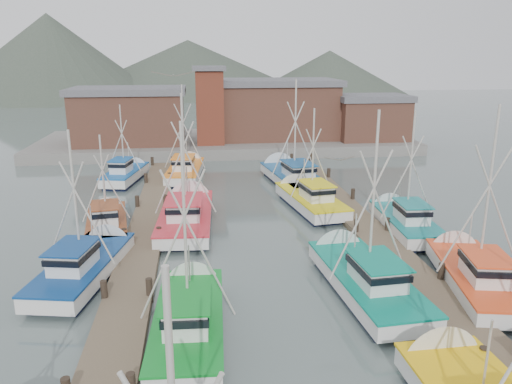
{
  "coord_description": "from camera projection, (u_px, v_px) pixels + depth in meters",
  "views": [
    {
      "loc": [
        -3.7,
        -23.11,
        11.0
      ],
      "look_at": [
        -0.01,
        6.96,
        2.6
      ],
      "focal_mm": 35.0,
      "sensor_mm": 36.0,
      "label": 1
    }
  ],
  "objects": [
    {
      "name": "shed_center",
      "position": [
        275.0,
        108.0,
        60.31
      ],
      "size": [
        14.84,
        9.54,
        6.9
      ],
      "color": "#553026",
      "rests_on": "quay"
    },
    {
      "name": "dock_right",
      "position": [
        377.0,
        239.0,
        30.11
      ],
      "size": [
        2.3,
        46.0,
        1.5
      ],
      "color": "brown",
      "rests_on": "ground"
    },
    {
      "name": "gull_far",
      "position": [
        339.0,
        159.0,
        24.81
      ],
      "size": [
        1.55,
        0.63,
        0.24
      ],
      "rotation": [
        0.0,
        0.0,
        0.1
      ],
      "color": "gray",
      "rests_on": "ground"
    },
    {
      "name": "boat_13",
      "position": [
        291.0,
        176.0,
        43.67
      ],
      "size": [
        4.63,
        10.78,
        10.0
      ],
      "rotation": [
        0.0,
        0.0,
        0.14
      ],
      "color": "#101736",
      "rests_on": "ground"
    },
    {
      "name": "boat_8",
      "position": [
        187.0,
        214.0,
        33.28
      ],
      "size": [
        3.97,
        10.5,
        9.67
      ],
      "rotation": [
        0.0,
        0.0,
        -0.05
      ],
      "color": "#101736",
      "rests_on": "ground"
    },
    {
      "name": "gull_near",
      "position": [
        173.0,
        75.0,
        17.5
      ],
      "size": [
        1.54,
        0.6,
        0.24
      ],
      "rotation": [
        0.0,
        0.0,
        -0.0
      ],
      "color": "gray",
      "rests_on": "ground"
    },
    {
      "name": "lookout_tower",
      "position": [
        210.0,
        105.0,
        55.32
      ],
      "size": [
        3.6,
        3.6,
        8.5
      ],
      "color": "maroon",
      "rests_on": "quay"
    },
    {
      "name": "boat_5",
      "position": [
        362.0,
        277.0,
        23.91
      ],
      "size": [
        3.85,
        9.61,
        9.56
      ],
      "rotation": [
        0.0,
        0.0,
        0.07
      ],
      "color": "#101736",
      "rests_on": "ground"
    },
    {
      "name": "distant_hills",
      "position": [
        162.0,
        94.0,
        141.23
      ],
      "size": [
        175.0,
        140.0,
        42.0
      ],
      "color": "#465042",
      "rests_on": "ground"
    },
    {
      "name": "ground",
      "position": [
        273.0,
        277.0,
        25.47
      ],
      "size": [
        260.0,
        260.0,
        0.0
      ],
      "primitive_type": "plane",
      "color": "#4B5A59",
      "rests_on": "ground"
    },
    {
      "name": "boat_12",
      "position": [
        186.0,
        170.0,
        45.99
      ],
      "size": [
        3.67,
        9.12,
        9.21
      ],
      "rotation": [
        0.0,
        0.0,
        -0.1
      ],
      "color": "#101736",
      "rests_on": "ground"
    },
    {
      "name": "quay",
      "position": [
        226.0,
        143.0,
        60.7
      ],
      "size": [
        44.0,
        16.0,
        1.2
      ],
      "primitive_type": "cube",
      "color": "gray",
      "rests_on": "ground"
    },
    {
      "name": "boat_7",
      "position": [
        472.0,
        274.0,
        24.24
      ],
      "size": [
        4.33,
        9.05,
        9.65
      ],
      "rotation": [
        0.0,
        0.0,
        -0.2
      ],
      "color": "#101736",
      "rests_on": "ground"
    },
    {
      "name": "boat_11",
      "position": [
        402.0,
        220.0,
        32.08
      ],
      "size": [
        3.39,
        8.25,
        8.41
      ],
      "rotation": [
        0.0,
        0.0,
        -0.05
      ],
      "color": "#101736",
      "rests_on": "ground"
    },
    {
      "name": "boat_10",
      "position": [
        107.0,
        223.0,
        31.59
      ],
      "size": [
        3.4,
        7.92,
        6.94
      ],
      "rotation": [
        0.0,
        0.0,
        0.15
      ],
      "color": "#101736",
      "rests_on": "ground"
    },
    {
      "name": "boat_14",
      "position": [
        127.0,
        174.0,
        44.6
      ],
      "size": [
        3.7,
        7.92,
        7.4
      ],
      "rotation": [
        0.0,
        0.0,
        -0.19
      ],
      "color": "#101736",
      "rests_on": "ground"
    },
    {
      "name": "boat_4",
      "position": [
        190.0,
        316.0,
        20.33
      ],
      "size": [
        3.74,
        8.72,
        9.43
      ],
      "rotation": [
        0.0,
        0.0,
        -0.05
      ],
      "color": "#101736",
      "rests_on": "ground"
    },
    {
      "name": "dock_left",
      "position": [
        141.0,
        250.0,
        28.46
      ],
      "size": [
        2.3,
        46.0,
        1.5
      ],
      "color": "brown",
      "rests_on": "ground"
    },
    {
      "name": "boat_9",
      "position": [
        308.0,
        199.0,
        36.85
      ],
      "size": [
        4.0,
        9.25,
        8.14
      ],
      "rotation": [
        0.0,
        0.0,
        0.15
      ],
      "color": "#101736",
      "rests_on": "ground"
    },
    {
      "name": "shed_left",
      "position": [
        130.0,
        115.0,
        56.5
      ],
      "size": [
        12.72,
        8.48,
        6.2
      ],
      "color": "#553026",
      "rests_on": "quay"
    },
    {
      "name": "boat_6",
      "position": [
        87.0,
        264.0,
        25.36
      ],
      "size": [
        4.26,
        8.97,
        8.35
      ],
      "rotation": [
        0.0,
        0.0,
        -0.2
      ],
      "color": "#101736",
      "rests_on": "ground"
    },
    {
      "name": "shed_right",
      "position": [
        371.0,
        117.0,
        58.97
      ],
      "size": [
        8.48,
        6.36,
        5.2
      ],
      "color": "#553026",
      "rests_on": "quay"
    }
  ]
}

